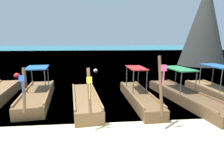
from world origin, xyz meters
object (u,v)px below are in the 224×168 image
(longtail_boat_blue_ribbon, at_px, (38,95))
(mooring_buoy_near, at_px, (95,71))
(longtail_boat_yellow_ribbon, at_px, (85,100))
(longtail_boat_violet_ribbon, at_px, (224,95))
(longtail_boat_pink_ribbon, at_px, (139,97))
(karst_rock, at_px, (205,26))
(longtail_boat_turquoise_ribbon, at_px, (185,96))
(mooring_buoy_far, at_px, (17,76))

(longtail_boat_blue_ribbon, xyz_separation_m, mooring_buoy_near, (3.39, 9.38, -0.12))
(longtail_boat_yellow_ribbon, height_order, longtail_boat_violet_ribbon, longtail_boat_violet_ribbon)
(longtail_boat_violet_ribbon, relative_size, mooring_buoy_near, 16.07)
(longtail_boat_yellow_ribbon, relative_size, longtail_boat_pink_ribbon, 0.89)
(longtail_boat_pink_ribbon, xyz_separation_m, longtail_boat_violet_ribbon, (5.00, -0.11, -0.03))
(karst_rock, height_order, mooring_buoy_near, karst_rock)
(longtail_boat_yellow_ribbon, xyz_separation_m, mooring_buoy_near, (0.66, 10.46, -0.09))
(longtail_boat_turquoise_ribbon, distance_m, longtail_boat_violet_ribbon, 2.33)
(longtail_boat_pink_ribbon, bearing_deg, mooring_buoy_near, 102.84)
(longtail_boat_yellow_ribbon, distance_m, longtail_boat_pink_ribbon, 2.99)
(longtail_boat_yellow_ribbon, xyz_separation_m, mooring_buoy_far, (-6.37, 7.77, -0.03))
(longtail_boat_turquoise_ribbon, distance_m, mooring_buoy_near, 11.38)
(mooring_buoy_near, height_order, mooring_buoy_far, mooring_buoy_far)
(longtail_boat_violet_ribbon, bearing_deg, longtail_boat_yellow_ribbon, -178.50)
(longtail_boat_turquoise_ribbon, distance_m, mooring_buoy_far, 14.17)
(longtail_boat_yellow_ribbon, height_order, longtail_boat_pink_ribbon, longtail_boat_pink_ribbon)
(karst_rock, height_order, mooring_buoy_far, karst_rock)
(karst_rock, xyz_separation_m, mooring_buoy_far, (-21.93, -8.08, -5.05))
(longtail_boat_pink_ribbon, relative_size, longtail_boat_violet_ribbon, 0.87)
(longtail_boat_turquoise_ribbon, height_order, mooring_buoy_near, longtail_boat_turquoise_ribbon)
(longtail_boat_yellow_ribbon, bearing_deg, mooring_buoy_far, 129.36)
(longtail_boat_pink_ribbon, bearing_deg, karst_rock, 50.96)
(mooring_buoy_near, bearing_deg, longtail_boat_turquoise_ribbon, -64.05)
(longtail_boat_pink_ribbon, relative_size, mooring_buoy_near, 13.97)
(longtail_boat_yellow_ribbon, height_order, mooring_buoy_far, longtail_boat_yellow_ribbon)
(longtail_boat_turquoise_ribbon, height_order, mooring_buoy_far, longtail_boat_turquoise_ribbon)
(mooring_buoy_near, distance_m, mooring_buoy_far, 7.53)
(karst_rock, bearing_deg, longtail_boat_violet_ribbon, -115.88)
(karst_rock, relative_size, mooring_buoy_near, 24.71)
(longtail_boat_turquoise_ribbon, xyz_separation_m, karst_rock, (9.92, 15.61, 5.01))
(longtail_boat_pink_ribbon, bearing_deg, longtail_boat_turquoise_ribbon, -1.92)
(longtail_boat_blue_ribbon, distance_m, longtail_boat_violet_ribbon, 10.74)
(longtail_boat_turquoise_ribbon, bearing_deg, longtail_boat_blue_ribbon, 174.22)
(longtail_boat_yellow_ribbon, bearing_deg, mooring_buoy_near, 86.42)
(longtail_boat_violet_ribbon, relative_size, karst_rock, 0.65)
(karst_rock, bearing_deg, mooring_buoy_far, -159.78)
(longtail_boat_blue_ribbon, distance_m, karst_rock, 24.03)
(longtail_boat_blue_ribbon, bearing_deg, karst_rock, 38.91)
(longtail_boat_yellow_ribbon, xyz_separation_m, karst_rock, (15.55, 15.84, 5.02))
(longtail_boat_violet_ribbon, height_order, mooring_buoy_far, longtail_boat_violet_ribbon)
(mooring_buoy_far, bearing_deg, longtail_boat_turquoise_ribbon, -32.12)
(longtail_boat_blue_ribbon, bearing_deg, longtail_boat_pink_ribbon, -7.56)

